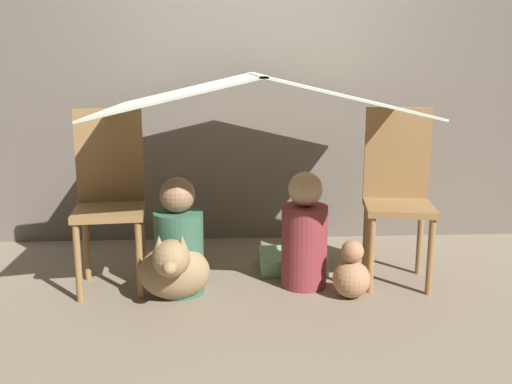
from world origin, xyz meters
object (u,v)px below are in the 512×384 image
(chair_right, at_px, (398,190))
(dog, at_px, (174,269))
(person_front, at_px, (179,243))
(person_second, at_px, (304,236))
(chair_left, at_px, (110,193))

(chair_right, bearing_deg, dog, -159.00)
(chair_right, xyz_separation_m, person_front, (-1.22, -0.15, -0.24))
(chair_right, bearing_deg, person_second, -161.87)
(person_front, bearing_deg, chair_right, 6.95)
(person_front, distance_m, person_second, 0.69)
(chair_left, distance_m, chair_right, 1.60)
(chair_right, xyz_separation_m, person_second, (-0.54, -0.09, -0.24))
(chair_right, relative_size, person_second, 1.51)
(chair_left, relative_size, chair_right, 1.00)
(person_front, xyz_separation_m, dog, (-0.02, -0.12, -0.10))
(chair_left, xyz_separation_m, chair_right, (1.60, -0.00, 0.00))
(chair_left, height_order, chair_right, same)
(dog, bearing_deg, chair_left, 143.45)
(chair_left, height_order, person_front, chair_left)
(chair_left, relative_size, person_second, 1.51)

